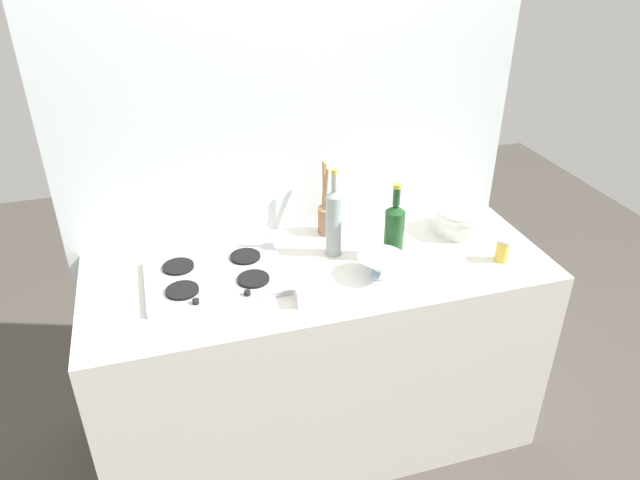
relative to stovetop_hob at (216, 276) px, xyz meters
The scene contains 11 objects.
ground_plane 1.00m from the stovetop_hob, ahead, with size 6.00×6.00×0.00m, color #47423D.
counter_block 0.61m from the stovetop_hob, ahead, with size 1.80×0.70×0.90m, color silver.
backsplash_panel 0.62m from the stovetop_hob, 41.28° to the left, with size 1.90×0.06×2.46m, color silver.
stovetop_hob is the anchor object (origin of this frame).
plate_stack 1.06m from the stovetop_hob, ahead, with size 0.23×0.24×0.11m.
wine_bottle_leftmost 0.71m from the stovetop_hob, ahead, with size 0.08×0.08×0.32m.
wine_bottle_mid_left 0.50m from the stovetop_hob, ahead, with size 0.06×0.06×0.37m.
mixing_bowl 0.62m from the stovetop_hob, 14.51° to the right, with size 0.18×0.18×0.09m.
butter_dish 0.40m from the stovetop_hob, 36.84° to the right, with size 0.14×0.08×0.06m, color white.
utensil_crock 0.56m from the stovetop_hob, 23.83° to the left, with size 0.09×0.10×0.32m.
condiment_jar_front 1.12m from the stovetop_hob, ahead, with size 0.06×0.06×0.10m.
Camera 1 is at (-0.55, -1.86, 2.14)m, focal length 33.30 mm.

